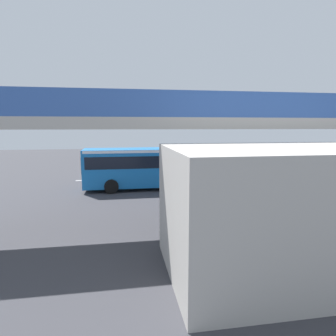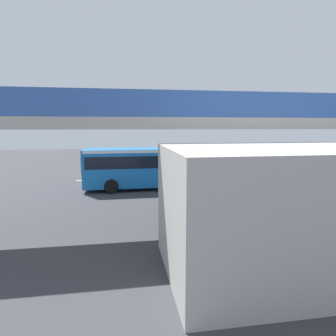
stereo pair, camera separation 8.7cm
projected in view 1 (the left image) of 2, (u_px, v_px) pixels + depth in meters
The scene contains 13 objects.
ground at pixel (157, 185), 23.66m from camera, with size 80.00×80.00×0.00m, color #38383D.
city_bus at pixel (159, 165), 22.30m from camera, with size 11.54×2.85×3.15m.
parked_van at pixel (300, 176), 21.14m from camera, with size 4.80×2.17×2.05m.
bicycle_green at pixel (301, 193), 19.23m from camera, with size 1.77×0.44×0.96m.
bicycle_black at pixel (266, 195), 18.82m from camera, with size 1.77×0.44×0.96m.
pedestrian at pixel (108, 171), 25.24m from camera, with size 0.38×0.38×1.79m.
traffic_sign at pixel (91, 160), 25.23m from camera, with size 0.08×0.60×2.80m.
lane_dash_leftmost at pixel (214, 177), 27.68m from camera, with size 2.00×0.20×0.01m, color silver.
lane_dash_left at pixel (174, 178), 27.04m from camera, with size 2.00×0.20×0.01m, color silver.
lane_dash_centre at pixel (131, 179), 26.40m from camera, with size 2.00×0.20×0.01m, color silver.
lane_dash_right at pixel (87, 180), 25.76m from camera, with size 2.00×0.20×0.01m, color silver.
pedestrian_overpass at pixel (183, 131), 13.19m from camera, with size 25.83×2.60×6.34m.
station_building at pixel (301, 209), 9.60m from camera, with size 9.00×5.04×4.20m.
Camera 1 is at (2.85, 23.04, 4.87)m, focal length 30.39 mm.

